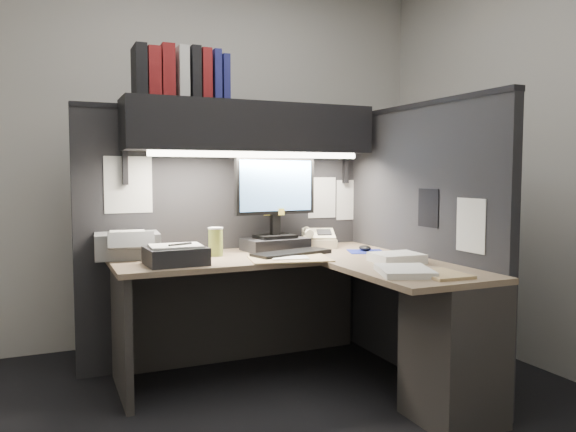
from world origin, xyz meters
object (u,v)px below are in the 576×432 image
object	(u,v)px
coffee_cup	(216,243)
printer	(127,245)
overhead_shelf	(251,128)
notebook_stack	(176,256)
telephone	(318,240)
desk	(352,319)
monitor	(275,213)
keyboard	(292,253)

from	to	relation	value
coffee_cup	printer	distance (m)	0.51
overhead_shelf	coffee_cup	size ratio (longest dim) A/B	9.74
notebook_stack	printer	bearing A→B (deg)	118.47
overhead_shelf	telephone	bearing A→B (deg)	0.20
printer	desk	bearing A→B (deg)	-31.56
desk	notebook_stack	bearing A→B (deg)	154.43
telephone	notebook_stack	world-z (taller)	same
monitor	notebook_stack	distance (m)	0.79
monitor	telephone	distance (m)	0.37
desk	printer	xyz separation A→B (m)	(-1.06, 0.78, 0.36)
printer	notebook_stack	size ratio (longest dim) A/B	1.15
coffee_cup	notebook_stack	world-z (taller)	coffee_cup
desk	keyboard	world-z (taller)	keyboard
telephone	desk	bearing A→B (deg)	-82.65
printer	overhead_shelf	bearing A→B (deg)	2.72
overhead_shelf	notebook_stack	size ratio (longest dim) A/B	4.97
desk	overhead_shelf	bearing A→B (deg)	111.79
notebook_stack	coffee_cup	bearing A→B (deg)	37.49
desk	overhead_shelf	world-z (taller)	overhead_shelf
overhead_shelf	printer	size ratio (longest dim) A/B	4.33
overhead_shelf	telephone	distance (m)	0.86
overhead_shelf	monitor	xyz separation A→B (m)	(0.15, -0.04, -0.54)
coffee_cup	monitor	bearing A→B (deg)	11.72
keyboard	notebook_stack	world-z (taller)	notebook_stack
overhead_shelf	keyboard	size ratio (longest dim) A/B	3.11
keyboard	coffee_cup	world-z (taller)	coffee_cup
telephone	keyboard	bearing A→B (deg)	-117.76
keyboard	telephone	world-z (taller)	telephone
desk	monitor	world-z (taller)	monitor
monitor	printer	size ratio (longest dim) A/B	1.65
telephone	coffee_cup	bearing A→B (deg)	-150.11
desk	keyboard	size ratio (longest dim) A/B	3.41
monitor	coffee_cup	xyz separation A→B (m)	(-0.42, -0.09, -0.15)
monitor	keyboard	world-z (taller)	monitor
telephone	printer	world-z (taller)	printer
desk	telephone	world-z (taller)	telephone
keyboard	printer	bearing A→B (deg)	145.45
monitor	telephone	bearing A→B (deg)	1.46
telephone	notebook_stack	distance (m)	1.08
telephone	overhead_shelf	bearing A→B (deg)	-159.68
desk	overhead_shelf	distance (m)	1.33
telephone	notebook_stack	xyz separation A→B (m)	(-1.02, -0.35, -0.00)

